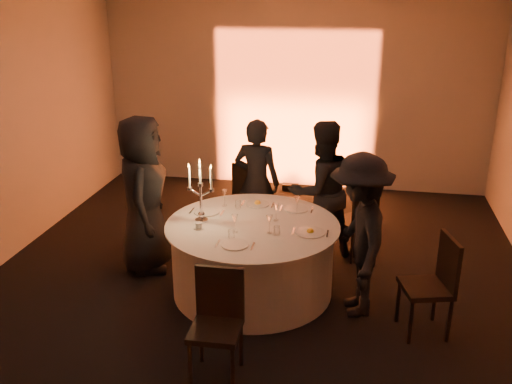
% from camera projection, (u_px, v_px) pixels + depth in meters
% --- Properties ---
extents(floor, '(7.00, 7.00, 0.00)m').
position_uv_depth(floor, '(253.00, 290.00, 6.12)').
color(floor, black).
rests_on(floor, ground).
extents(wall_back, '(7.00, 0.00, 7.00)m').
position_uv_depth(wall_back, '(295.00, 93.00, 8.84)').
color(wall_back, '#B7B2AA').
rests_on(wall_back, floor).
extents(uplighter_fixture, '(0.25, 0.12, 0.10)m').
position_uv_depth(uplighter_fixture, '(290.00, 187.00, 9.06)').
color(uplighter_fixture, black).
rests_on(uplighter_fixture, floor).
extents(banquet_table, '(1.80, 1.80, 0.77)m').
position_uv_depth(banquet_table, '(253.00, 258.00, 5.99)').
color(banquet_table, black).
rests_on(banquet_table, floor).
extents(chair_left, '(0.50, 0.50, 0.85)m').
position_uv_depth(chair_left, '(138.00, 214.00, 6.89)').
color(chair_left, black).
rests_on(chair_left, floor).
extents(chair_back_left, '(0.46, 0.46, 0.89)m').
position_uv_depth(chair_back_left, '(249.00, 190.00, 7.61)').
color(chair_back_left, black).
rests_on(chair_back_left, floor).
extents(chair_back_right, '(0.56, 0.56, 0.91)m').
position_uv_depth(chair_back_right, '(359.00, 218.00, 6.69)').
color(chair_back_right, black).
rests_on(chair_back_right, floor).
extents(chair_right, '(0.52, 0.52, 0.96)m').
position_uv_depth(chair_right, '(435.00, 280.00, 5.22)').
color(chair_right, black).
rests_on(chair_right, floor).
extents(chair_front, '(0.41, 0.42, 0.93)m').
position_uv_depth(chair_front, '(217.00, 317.00, 4.68)').
color(chair_front, black).
rests_on(chair_front, floor).
extents(guest_left, '(0.75, 0.98, 1.79)m').
position_uv_depth(guest_left, '(143.00, 195.00, 6.32)').
color(guest_left, black).
rests_on(guest_left, floor).
extents(guest_back_left, '(0.63, 0.46, 1.60)m').
position_uv_depth(guest_back_left, '(257.00, 183.00, 7.00)').
color(guest_back_left, black).
rests_on(guest_back_left, floor).
extents(guest_back_right, '(1.02, 0.97, 1.66)m').
position_uv_depth(guest_back_right, '(321.00, 191.00, 6.62)').
color(guest_back_right, black).
rests_on(guest_back_right, floor).
extents(guest_right, '(0.79, 1.15, 1.64)m').
position_uv_depth(guest_right, '(359.00, 236.00, 5.47)').
color(guest_right, black).
rests_on(guest_right, floor).
extents(plate_left, '(0.36, 0.28, 0.01)m').
position_uv_depth(plate_left, '(207.00, 212.00, 6.16)').
color(plate_left, silver).
rests_on(plate_left, banquet_table).
extents(plate_back_left, '(0.35, 0.26, 0.08)m').
position_uv_depth(plate_back_left, '(258.00, 203.00, 6.37)').
color(plate_back_left, silver).
rests_on(plate_back_left, banquet_table).
extents(plate_back_right, '(0.35, 0.26, 0.01)m').
position_uv_depth(plate_back_right, '(296.00, 209.00, 6.23)').
color(plate_back_right, silver).
rests_on(plate_back_right, banquet_table).
extents(plate_right, '(0.36, 0.30, 0.08)m').
position_uv_depth(plate_right, '(310.00, 232.00, 5.64)').
color(plate_right, silver).
rests_on(plate_right, banquet_table).
extents(plate_front, '(0.36, 0.26, 0.01)m').
position_uv_depth(plate_front, '(235.00, 245.00, 5.38)').
color(plate_front, silver).
rests_on(plate_front, banquet_table).
extents(coffee_cup, '(0.11, 0.11, 0.07)m').
position_uv_depth(coffee_cup, '(199.00, 226.00, 5.74)').
color(coffee_cup, silver).
rests_on(coffee_cup, banquet_table).
extents(candelabra, '(0.29, 0.14, 0.68)m').
position_uv_depth(candelabra, '(201.00, 200.00, 5.85)').
color(candelabra, silver).
rests_on(candelabra, banquet_table).
extents(wine_glass_a, '(0.07, 0.07, 0.19)m').
position_uv_depth(wine_glass_a, '(276.00, 208.00, 5.90)').
color(wine_glass_a, silver).
rests_on(wine_glass_a, banquet_table).
extents(wine_glass_b, '(0.07, 0.07, 0.19)m').
position_uv_depth(wine_glass_b, '(297.00, 201.00, 6.09)').
color(wine_glass_b, silver).
rests_on(wine_glass_b, banquet_table).
extents(wine_glass_c, '(0.07, 0.07, 0.19)m').
position_uv_depth(wine_glass_c, '(224.00, 194.00, 6.29)').
color(wine_glass_c, silver).
rests_on(wine_glass_c, banquet_table).
extents(wine_glass_d, '(0.07, 0.07, 0.19)m').
position_uv_depth(wine_glass_d, '(270.00, 220.00, 5.60)').
color(wine_glass_d, silver).
rests_on(wine_glass_d, banquet_table).
extents(wine_glass_e, '(0.07, 0.07, 0.19)m').
position_uv_depth(wine_glass_e, '(235.00, 220.00, 5.62)').
color(wine_glass_e, silver).
rests_on(wine_glass_e, banquet_table).
extents(tumbler_a, '(0.07, 0.07, 0.09)m').
position_uv_depth(tumbler_a, '(231.00, 234.00, 5.51)').
color(tumbler_a, silver).
rests_on(tumbler_a, banquet_table).
extents(tumbler_b, '(0.07, 0.07, 0.09)m').
position_uv_depth(tumbler_b, '(238.00, 205.00, 6.25)').
color(tumbler_b, silver).
rests_on(tumbler_b, banquet_table).
extents(tumbler_c, '(0.07, 0.07, 0.09)m').
position_uv_depth(tumbler_c, '(277.00, 231.00, 5.60)').
color(tumbler_c, silver).
rests_on(tumbler_c, banquet_table).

